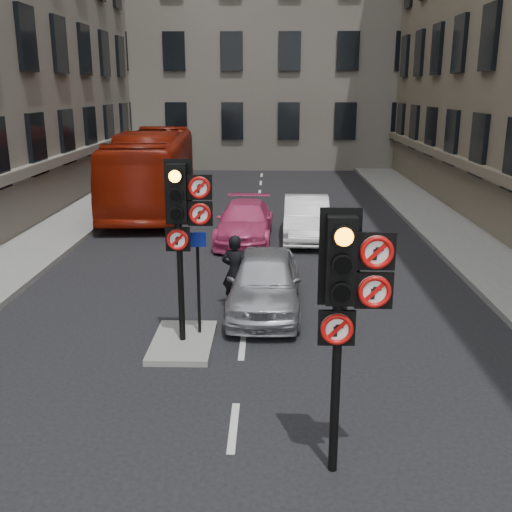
{
  "coord_description": "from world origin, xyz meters",
  "views": [
    {
      "loc": [
        0.54,
        -6.02,
        4.98
      ],
      "look_at": [
        0.33,
        2.39,
        2.6
      ],
      "focal_mm": 42.0,
      "sensor_mm": 36.0,
      "label": 1
    }
  ],
  "objects_px": {
    "signal_near": "(347,289)",
    "car_pink": "(245,222)",
    "motorcycle": "(340,305)",
    "car_silver": "(265,281)",
    "motorcyclist": "(235,272)",
    "info_sign": "(198,269)",
    "bus_red": "(153,169)",
    "car_white": "(306,218)",
    "signal_far": "(183,213)"
  },
  "relations": [
    {
      "from": "car_silver",
      "to": "car_white",
      "type": "relative_size",
      "value": 0.96
    },
    {
      "from": "motorcyclist",
      "to": "info_sign",
      "type": "height_order",
      "value": "info_sign"
    },
    {
      "from": "motorcyclist",
      "to": "signal_far",
      "type": "bearing_deg",
      "value": 82.58
    },
    {
      "from": "bus_red",
      "to": "car_silver",
      "type": "bearing_deg",
      "value": -72.11
    },
    {
      "from": "motorcycle",
      "to": "info_sign",
      "type": "bearing_deg",
      "value": -172.42
    },
    {
      "from": "signal_near",
      "to": "bus_red",
      "type": "bearing_deg",
      "value": 108.03
    },
    {
      "from": "car_white",
      "to": "signal_far",
      "type": "bearing_deg",
      "value": -105.71
    },
    {
      "from": "signal_near",
      "to": "motorcycle",
      "type": "distance_m",
      "value": 5.45
    },
    {
      "from": "car_silver",
      "to": "motorcycle",
      "type": "xyz_separation_m",
      "value": [
        1.63,
        -1.0,
        -0.19
      ]
    },
    {
      "from": "signal_near",
      "to": "car_pink",
      "type": "distance_m",
      "value": 12.78
    },
    {
      "from": "signal_near",
      "to": "bus_red",
      "type": "relative_size",
      "value": 0.31
    },
    {
      "from": "signal_near",
      "to": "motorcycle",
      "type": "relative_size",
      "value": 2.13
    },
    {
      "from": "signal_far",
      "to": "car_pink",
      "type": "bearing_deg",
      "value": 84.64
    },
    {
      "from": "car_silver",
      "to": "car_white",
      "type": "bearing_deg",
      "value": 80.63
    },
    {
      "from": "signal_far",
      "to": "motorcyclist",
      "type": "distance_m",
      "value": 2.91
    },
    {
      "from": "car_white",
      "to": "bus_red",
      "type": "bearing_deg",
      "value": 140.75
    },
    {
      "from": "car_pink",
      "to": "car_white",
      "type": "bearing_deg",
      "value": 11.6
    },
    {
      "from": "car_silver",
      "to": "car_white",
      "type": "distance_m",
      "value": 6.98
    },
    {
      "from": "car_silver",
      "to": "info_sign",
      "type": "bearing_deg",
      "value": -126.77
    },
    {
      "from": "motorcycle",
      "to": "info_sign",
      "type": "relative_size",
      "value": 0.79
    },
    {
      "from": "car_silver",
      "to": "motorcyclist",
      "type": "bearing_deg",
      "value": 173.99
    },
    {
      "from": "car_pink",
      "to": "motorcycle",
      "type": "bearing_deg",
      "value": -70.7
    },
    {
      "from": "car_pink",
      "to": "info_sign",
      "type": "distance_m",
      "value": 8.21
    },
    {
      "from": "signal_far",
      "to": "car_white",
      "type": "bearing_deg",
      "value": 72.05
    },
    {
      "from": "signal_far",
      "to": "bus_red",
      "type": "bearing_deg",
      "value": 103.24
    },
    {
      "from": "signal_far",
      "to": "car_silver",
      "type": "distance_m",
      "value": 3.23
    },
    {
      "from": "car_silver",
      "to": "info_sign",
      "type": "relative_size",
      "value": 1.91
    },
    {
      "from": "bus_red",
      "to": "info_sign",
      "type": "height_order",
      "value": "bus_red"
    },
    {
      "from": "car_white",
      "to": "car_pink",
      "type": "height_order",
      "value": "car_white"
    },
    {
      "from": "motorcycle",
      "to": "signal_far",
      "type": "bearing_deg",
      "value": -167.27
    },
    {
      "from": "car_white",
      "to": "car_silver",
      "type": "bearing_deg",
      "value": -98.82
    },
    {
      "from": "signal_near",
      "to": "info_sign",
      "type": "relative_size",
      "value": 1.68
    },
    {
      "from": "signal_near",
      "to": "car_pink",
      "type": "relative_size",
      "value": 0.81
    },
    {
      "from": "signal_far",
      "to": "motorcycle",
      "type": "relative_size",
      "value": 2.13
    },
    {
      "from": "signal_far",
      "to": "bus_red",
      "type": "relative_size",
      "value": 0.31
    },
    {
      "from": "signal_near",
      "to": "car_silver",
      "type": "distance_m",
      "value": 6.39
    },
    {
      "from": "car_pink",
      "to": "motorcyclist",
      "type": "xyz_separation_m",
      "value": [
        0.05,
        -6.4,
        0.24
      ]
    },
    {
      "from": "signal_near",
      "to": "car_white",
      "type": "relative_size",
      "value": 0.84
    },
    {
      "from": "signal_near",
      "to": "bus_red",
      "type": "height_order",
      "value": "signal_near"
    },
    {
      "from": "signal_far",
      "to": "car_pink",
      "type": "distance_m",
      "value": 8.78
    },
    {
      "from": "signal_near",
      "to": "car_silver",
      "type": "height_order",
      "value": "signal_near"
    },
    {
      "from": "info_sign",
      "to": "signal_near",
      "type": "bearing_deg",
      "value": -65.29
    },
    {
      "from": "info_sign",
      "to": "car_white",
      "type": "bearing_deg",
      "value": 68.63
    },
    {
      "from": "car_silver",
      "to": "bus_red",
      "type": "relative_size",
      "value": 0.35
    },
    {
      "from": "motorcycle",
      "to": "car_pink",
      "type": "bearing_deg",
      "value": 102.53
    },
    {
      "from": "signal_near",
      "to": "car_pink",
      "type": "xyz_separation_m",
      "value": [
        -1.8,
        12.5,
        -1.94
      ]
    },
    {
      "from": "motorcycle",
      "to": "motorcyclist",
      "type": "xyz_separation_m",
      "value": [
        -2.31,
        1.09,
        0.37
      ]
    },
    {
      "from": "signal_near",
      "to": "car_white",
      "type": "distance_m",
      "value": 13.0
    },
    {
      "from": "car_silver",
      "to": "bus_red",
      "type": "height_order",
      "value": "bus_red"
    },
    {
      "from": "car_white",
      "to": "car_pink",
      "type": "distance_m",
      "value": 2.1
    }
  ]
}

